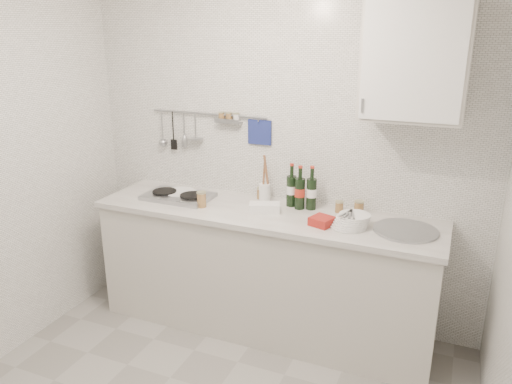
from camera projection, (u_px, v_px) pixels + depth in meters
back_wall at (281, 155)px, 3.63m from camera, size 3.00×0.02×2.50m
counter at (266, 273)px, 3.63m from camera, size 2.44×0.64×0.96m
wall_rail at (205, 126)px, 3.77m from camera, size 0.98×0.09×0.34m
wall_cabinet at (416, 61)px, 2.92m from camera, size 0.60×0.38×0.70m
plate_stack_hob at (179, 193)px, 3.78m from camera, size 0.25×0.25×0.03m
plate_stack_sink at (351, 221)px, 3.18m from camera, size 0.25×0.24×0.09m
wine_bottles at (301, 187)px, 3.49m from camera, size 0.22×0.11×0.31m
butter_dish at (265, 208)px, 3.45m from camera, size 0.23×0.17×0.06m
strawberry_punnet at (322, 221)px, 3.21m from camera, size 0.17×0.17×0.06m
utensil_crock at (265, 190)px, 3.65m from camera, size 0.09×0.09×0.35m
jar_a at (261, 193)px, 3.71m from camera, size 0.07×0.07×0.09m
jar_b at (359, 207)px, 3.40m from camera, size 0.07×0.07×0.09m
jar_c at (339, 207)px, 3.44m from camera, size 0.06×0.06×0.08m
jar_d at (202, 199)px, 3.53m from camera, size 0.07×0.07×0.11m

